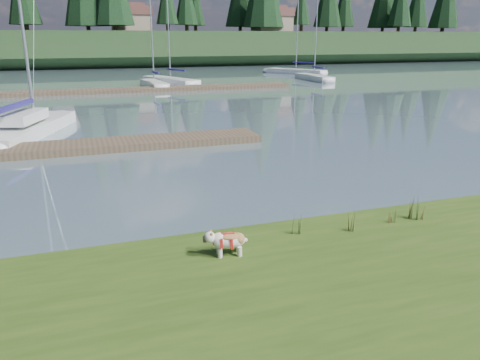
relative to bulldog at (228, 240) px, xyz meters
name	(u,v)px	position (x,y,z in m)	size (l,w,h in m)	color
ground	(121,92)	(0.97, 32.77, -0.67)	(200.00, 200.00, 0.00)	slate
bank	(362,352)	(0.97, -3.23, -0.49)	(60.00, 9.00, 0.35)	#324A15
ridge	(95,49)	(0.97, 75.77, 1.83)	(200.00, 20.00, 5.00)	black
bulldog	(228,240)	(0.00, 0.00, 0.00)	(0.86, 0.43, 0.51)	silver
sailboat_main	(35,124)	(-4.58, 16.34, -0.25)	(4.47, 8.88, 12.65)	silver
dock_near	(69,148)	(-3.03, 11.77, -0.52)	(16.00, 2.00, 0.30)	#4C3D2C
dock_far	(145,89)	(2.97, 32.77, -0.52)	(26.00, 2.20, 0.30)	#4C3D2C
sailboat_bg_2	(153,83)	(4.22, 36.16, -0.34)	(1.79, 6.78, 10.21)	silver
sailboat_bg_3	(166,80)	(6.08, 39.39, -0.35)	(4.86, 8.85, 12.88)	silver
sailboat_bg_4	(311,77)	(21.50, 37.96, -0.34)	(1.48, 7.28, 10.79)	silver
sailboat_bg_5	(291,71)	(23.28, 47.04, -0.35)	(6.29, 8.44, 12.63)	silver
weed_0	(296,224)	(1.71, 0.49, -0.09)	(0.17, 0.14, 0.55)	#475B23
weed_1	(353,221)	(2.96, 0.23, -0.08)	(0.17, 0.14, 0.56)	#475B23
weed_2	(409,209)	(4.60, 0.44, -0.08)	(0.17, 0.14, 0.57)	#475B23
weed_3	(233,240)	(0.17, 0.19, -0.11)	(0.17, 0.14, 0.48)	#475B23
weed_4	(393,216)	(4.07, 0.32, -0.16)	(0.17, 0.14, 0.38)	#475B23
weed_5	(421,209)	(4.84, 0.32, -0.07)	(0.17, 0.14, 0.58)	#475B23
mud_lip	(253,238)	(0.97, 1.17, -0.60)	(60.00, 0.50, 0.14)	#33281C
house_1	(131,18)	(6.97, 73.77, 6.64)	(6.30, 5.30, 4.65)	gray
house_2	(272,20)	(30.97, 71.77, 6.64)	(6.30, 5.30, 4.65)	gray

